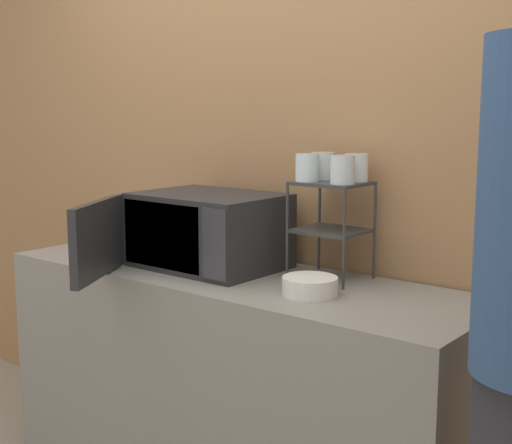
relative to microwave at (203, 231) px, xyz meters
name	(u,v)px	position (x,y,z in m)	size (l,w,h in m)	color
wall_back	(287,158)	(0.15, 0.32, 0.26)	(8.00, 0.06, 2.60)	#9E7047
counter	(232,390)	(0.15, -0.01, -0.59)	(1.89, 0.59, 0.90)	gray
microwave	(203,231)	(0.00, 0.00, 0.00)	(0.56, 0.77, 0.28)	#262628
dish_rack	(331,210)	(0.48, 0.15, 0.11)	(0.24, 0.21, 0.35)	#333333
glass_front_left	(307,167)	(0.41, 0.10, 0.25)	(0.08, 0.08, 0.10)	silver
glass_back_right	(356,168)	(0.54, 0.20, 0.25)	(0.08, 0.08, 0.10)	silver
glass_front_right	(343,170)	(0.55, 0.10, 0.25)	(0.08, 0.08, 0.10)	silver
glass_back_left	(322,166)	(0.40, 0.20, 0.25)	(0.08, 0.08, 0.10)	silver
bowl	(310,286)	(0.55, -0.08, -0.11)	(0.18, 0.18, 0.06)	silver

